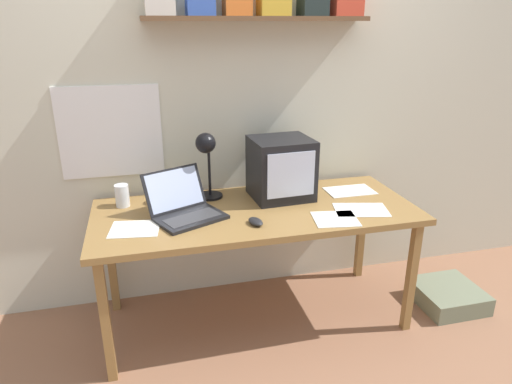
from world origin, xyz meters
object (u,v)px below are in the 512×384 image
at_px(open_notebook, 135,229).
at_px(corner_desk, 256,218).
at_px(desk_lamp, 207,154).
at_px(loose_paper_near_laptop, 361,210).
at_px(printed_handout, 335,219).
at_px(crt_monitor, 281,168).
at_px(laptop, 184,205).
at_px(floor_cushion, 448,296).
at_px(loose_paper_near_monitor, 350,191).
at_px(juice_glass, 122,197).
at_px(computer_mouse, 256,222).

bearing_deg(open_notebook, corner_desk, 9.22).
distance_m(desk_lamp, loose_paper_near_laptop, 0.91).
bearing_deg(printed_handout, loose_paper_near_laptop, 23.12).
xyz_separation_m(crt_monitor, desk_lamp, (-0.42, 0.05, 0.10)).
relative_size(crt_monitor, laptop, 0.80).
bearing_deg(floor_cushion, loose_paper_near_laptop, -179.77).
bearing_deg(loose_paper_near_laptop, loose_paper_near_monitor, 76.49).
height_order(crt_monitor, desk_lamp, desk_lamp).
height_order(printed_handout, open_notebook, same).
distance_m(crt_monitor, juice_glass, 0.91).
bearing_deg(loose_paper_near_monitor, computer_mouse, -153.98).
distance_m(loose_paper_near_monitor, open_notebook, 1.30).
relative_size(juice_glass, floor_cushion, 0.33).
height_order(juice_glass, loose_paper_near_laptop, juice_glass).
distance_m(crt_monitor, open_notebook, 0.89).
bearing_deg(desk_lamp, loose_paper_near_laptop, -3.19).
height_order(computer_mouse, printed_handout, computer_mouse).
relative_size(laptop, loose_paper_near_monitor, 1.54).
height_order(crt_monitor, loose_paper_near_monitor, crt_monitor).
bearing_deg(loose_paper_near_monitor, juice_glass, 176.04).
relative_size(desk_lamp, open_notebook, 1.50).
bearing_deg(juice_glass, printed_handout, -23.24).
height_order(corner_desk, floor_cushion, corner_desk).
bearing_deg(desk_lamp, juice_glass, -162.70).
bearing_deg(desk_lamp, open_notebook, -123.23).
xyz_separation_m(corner_desk, floor_cushion, (1.21, -0.16, -0.60)).
relative_size(loose_paper_near_monitor, printed_handout, 1.12).
bearing_deg(corner_desk, floor_cushion, -7.39).
bearing_deg(corner_desk, desk_lamp, 140.48).
xyz_separation_m(corner_desk, juice_glass, (-0.71, 0.22, 0.11)).
bearing_deg(open_notebook, loose_paper_near_laptop, -2.58).
height_order(corner_desk, juice_glass, juice_glass).
xyz_separation_m(corner_desk, open_notebook, (-0.65, -0.11, 0.06)).
xyz_separation_m(crt_monitor, floor_cushion, (1.03, -0.30, -0.83)).
bearing_deg(desk_lamp, computer_mouse, -44.07).
bearing_deg(juice_glass, open_notebook, -79.40).
relative_size(computer_mouse, floor_cushion, 0.31).
height_order(loose_paper_near_laptop, floor_cushion, loose_paper_near_laptop).
bearing_deg(floor_cushion, loose_paper_near_monitor, 153.80).
relative_size(laptop, desk_lamp, 1.10).
relative_size(loose_paper_near_laptop, open_notebook, 1.21).
bearing_deg(juice_glass, loose_paper_near_laptop, -16.88).
bearing_deg(open_notebook, loose_paper_near_monitor, 10.56).
height_order(desk_lamp, loose_paper_near_monitor, desk_lamp).
bearing_deg(crt_monitor, loose_paper_near_monitor, -5.59).
xyz_separation_m(crt_monitor, open_notebook, (-0.84, -0.25, -0.17)).
relative_size(computer_mouse, open_notebook, 0.44).
xyz_separation_m(crt_monitor, loose_paper_near_monitor, (0.44, -0.02, -0.17)).
height_order(laptop, juice_glass, laptop).
bearing_deg(computer_mouse, loose_paper_near_laptop, 3.64).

